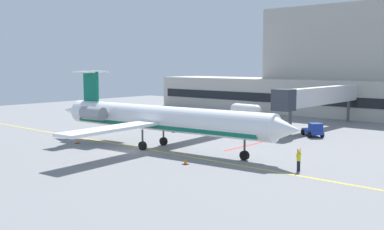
# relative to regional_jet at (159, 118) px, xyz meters

# --- Properties ---
(ground) EXTENTS (120.00, 120.00, 0.11)m
(ground) POSITION_rel_regional_jet_xyz_m (-1.18, -2.91, -3.24)
(ground) COLOR slate
(terminal_building) EXTENTS (62.21, 12.18, 19.07)m
(terminal_building) POSITION_rel_regional_jet_xyz_m (-2.49, 43.69, 3.78)
(terminal_building) COLOR #B7B2A8
(terminal_building) RESTS_ON ground
(jet_bridge_east) EXTENTS (2.40, 22.28, 5.81)m
(jet_bridge_east) POSITION_rel_regional_jet_xyz_m (5.63, 25.19, 1.26)
(jet_bridge_east) COLOR silver
(jet_bridge_east) RESTS_ON ground
(regional_jet) EXTENTS (31.10, 24.77, 8.05)m
(regional_jet) POSITION_rel_regional_jet_xyz_m (0.00, 0.00, 0.00)
(regional_jet) COLOR white
(regional_jet) RESTS_ON ground
(baggage_tug) EXTENTS (3.05, 3.44, 2.00)m
(baggage_tug) POSITION_rel_regional_jet_xyz_m (1.05, 16.47, -2.28)
(baggage_tug) COLOR silver
(baggage_tug) RESTS_ON ground
(pushback_tractor) EXTENTS (3.73, 3.22, 2.30)m
(pushback_tractor) POSITION_rel_regional_jet_xyz_m (-16.99, 13.53, -2.16)
(pushback_tractor) COLOR silver
(pushback_tractor) RESTS_ON ground
(belt_loader) EXTENTS (3.56, 3.40, 1.72)m
(belt_loader) POSITION_rel_regional_jet_xyz_m (8.54, 18.17, -2.38)
(belt_loader) COLOR #19389E
(belt_loader) RESTS_ON ground
(fuel_tank) EXTENTS (6.26, 2.29, 2.22)m
(fuel_tank) POSITION_rel_regional_jet_xyz_m (-9.63, 30.01, -1.93)
(fuel_tank) COLOR white
(fuel_tank) RESTS_ON ground
(marshaller) EXTENTS (0.34, 0.83, 1.92)m
(marshaller) POSITION_rel_regional_jet_xyz_m (16.13, 0.23, -2.21)
(marshaller) COLOR #191E33
(marshaller) RESTS_ON ground
(safety_cone_alpha) EXTENTS (0.47, 0.47, 0.55)m
(safety_cone_alpha) POSITION_rel_regional_jet_xyz_m (-6.79, 9.40, -2.94)
(safety_cone_alpha) COLOR orange
(safety_cone_alpha) RESTS_ON ground
(safety_cone_bravo) EXTENTS (0.47, 0.47, 0.55)m
(safety_cone_bravo) POSITION_rel_regional_jet_xyz_m (-9.21, -3.79, -2.94)
(safety_cone_bravo) COLOR orange
(safety_cone_bravo) RESTS_ON ground
(safety_cone_charlie) EXTENTS (0.47, 0.47, 0.55)m
(safety_cone_charlie) POSITION_rel_regional_jet_xyz_m (7.31, -4.00, -2.94)
(safety_cone_charlie) COLOR orange
(safety_cone_charlie) RESTS_ON ground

